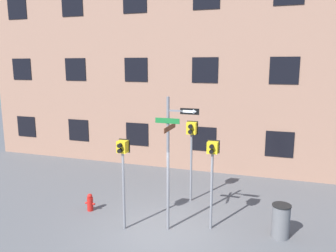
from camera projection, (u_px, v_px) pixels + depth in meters
The scene contains 8 objects.
ground_plane at pixel (161, 233), 10.07m from camera, with size 60.00×60.00×0.00m, color #515154.
building_facade at pixel (207, 34), 14.96m from camera, with size 24.00×0.63×12.93m.
street_sign_pole at pixel (171, 154), 9.81m from camera, with size 1.31×1.08×4.17m.
pedestrian_signal_left at pixel (123, 161), 9.91m from camera, with size 0.35×0.40×2.87m.
pedestrian_signal_right at pixel (212, 161), 9.93m from camera, with size 0.38×0.40×2.83m.
pedestrian_signal_across at pixel (191, 138), 12.00m from camera, with size 0.41×0.40×3.05m.
fire_hydrant at pixel (90, 202), 11.55m from camera, with size 0.37×0.21×0.63m.
trash_bin at pixel (281, 221), 9.73m from camera, with size 0.56×0.56×1.03m.
Camera 1 is at (3.08, -8.77, 5.09)m, focal length 35.00 mm.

